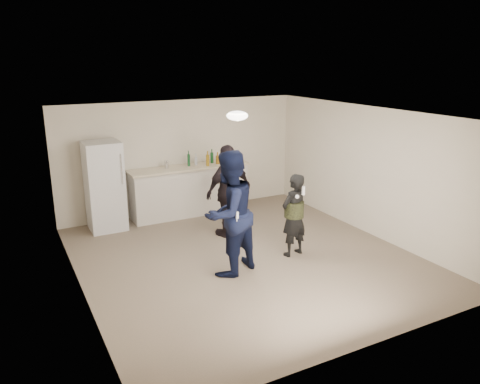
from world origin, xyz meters
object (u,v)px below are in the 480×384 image
woman (294,215)px  fridge (104,186)px  shaker (166,164)px  spectator (229,191)px  counter (190,191)px  man (229,213)px

woman → fridge: bearing=-59.0°
shaker → spectator: 1.78m
woman → spectator: spectator is taller
counter → fridge: (-1.86, -0.07, 0.38)m
shaker → woman: 3.29m
man → spectator: bearing=-138.7°
counter → shaker: 0.82m
fridge → shaker: size_ratio=10.59×
counter → woman: 3.05m
fridge → counter: bearing=2.2°
shaker → man: size_ratio=0.08×
fridge → woman: (2.62, -2.88, -0.16)m
man → woman: 1.35m
fridge → spectator: 2.53m
spectator → woman: bearing=98.6°
spectator → counter: bearing=-96.5°
shaker → man: 3.12m
shaker → spectator: spectator is taller
man → spectator: (0.74, 1.50, -0.11)m
counter → fridge: bearing=-177.8°
woman → spectator: bearing=-79.1°
counter → shaker: bearing=172.4°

